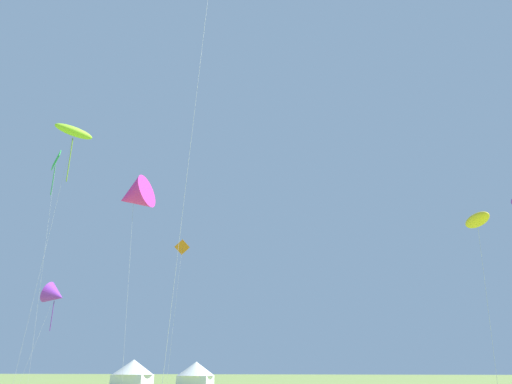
{
  "coord_description": "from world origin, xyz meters",
  "views": [
    {
      "loc": [
        6.6,
        -4.11,
        2.19
      ],
      "look_at": [
        0.0,
        32.0,
        15.99
      ],
      "focal_mm": 33.04,
      "sensor_mm": 36.0,
      "label": 1
    }
  ],
  "objects_px": {
    "kite_lime_parafoil": "(74,132)",
    "festival_tent_right": "(133,372)",
    "kite_green_diamond": "(56,163)",
    "kite_purple_delta": "(55,295)",
    "festival_tent_left": "(196,373)",
    "kite_magenta_delta": "(134,196)",
    "kite_orange_diamond": "(182,250)",
    "kite_yellow_parafoil": "(477,220)"
  },
  "relations": [
    {
      "from": "kite_green_diamond",
      "to": "kite_orange_diamond",
      "type": "xyz_separation_m",
      "value": [
        11.64,
        10.22,
        -7.91
      ]
    },
    {
      "from": "kite_orange_diamond",
      "to": "kite_yellow_parafoil",
      "type": "relative_size",
      "value": 1.57
    },
    {
      "from": "kite_magenta_delta",
      "to": "kite_purple_delta",
      "type": "relative_size",
      "value": 1.39
    },
    {
      "from": "kite_purple_delta",
      "to": "kite_yellow_parafoil",
      "type": "distance_m",
      "value": 49.76
    },
    {
      "from": "festival_tent_right",
      "to": "festival_tent_left",
      "type": "distance_m",
      "value": 8.18
    },
    {
      "from": "festival_tent_right",
      "to": "festival_tent_left",
      "type": "xyz_separation_m",
      "value": [
        8.18,
        0.0,
        -0.15
      ]
    },
    {
      "from": "kite_magenta_delta",
      "to": "festival_tent_left",
      "type": "relative_size",
      "value": 3.71
    },
    {
      "from": "kite_lime_parafoil",
      "to": "festival_tent_right",
      "type": "xyz_separation_m",
      "value": [
        -0.54,
        20.54,
        -22.95
      ]
    },
    {
      "from": "kite_green_diamond",
      "to": "kite_purple_delta",
      "type": "xyz_separation_m",
      "value": [
        -4.45,
        10.3,
        -12.92
      ]
    },
    {
      "from": "kite_lime_parafoil",
      "to": "festival_tent_left",
      "type": "distance_m",
      "value": 31.84
    },
    {
      "from": "kite_purple_delta",
      "to": "kite_orange_diamond",
      "type": "height_order",
      "value": "kite_orange_diamond"
    },
    {
      "from": "kite_magenta_delta",
      "to": "festival_tent_left",
      "type": "height_order",
      "value": "kite_magenta_delta"
    },
    {
      "from": "kite_orange_diamond",
      "to": "kite_yellow_parafoil",
      "type": "bearing_deg",
      "value": -42.85
    },
    {
      "from": "kite_purple_delta",
      "to": "kite_orange_diamond",
      "type": "bearing_deg",
      "value": -0.31
    },
    {
      "from": "kite_lime_parafoil",
      "to": "kite_yellow_parafoil",
      "type": "relative_size",
      "value": 2.36
    },
    {
      "from": "kite_green_diamond",
      "to": "festival_tent_right",
      "type": "height_order",
      "value": "kite_green_diamond"
    },
    {
      "from": "kite_orange_diamond",
      "to": "festival_tent_left",
      "type": "bearing_deg",
      "value": 84.14
    },
    {
      "from": "kite_yellow_parafoil",
      "to": "festival_tent_right",
      "type": "bearing_deg",
      "value": 138.19
    },
    {
      "from": "kite_green_diamond",
      "to": "kite_purple_delta",
      "type": "height_order",
      "value": "kite_green_diamond"
    },
    {
      "from": "kite_green_diamond",
      "to": "kite_lime_parafoil",
      "type": "distance_m",
      "value": 6.5
    },
    {
      "from": "kite_green_diamond",
      "to": "kite_lime_parafoil",
      "type": "bearing_deg",
      "value": -43.91
    },
    {
      "from": "kite_lime_parafoil",
      "to": "festival_tent_left",
      "type": "bearing_deg",
      "value": 69.59
    },
    {
      "from": "kite_green_diamond",
      "to": "kite_magenta_delta",
      "type": "xyz_separation_m",
      "value": [
        14.16,
        -9.26,
        -8.17
      ]
    },
    {
      "from": "kite_purple_delta",
      "to": "kite_orange_diamond",
      "type": "relative_size",
      "value": 0.73
    },
    {
      "from": "kite_lime_parafoil",
      "to": "kite_yellow_parafoil",
      "type": "distance_m",
      "value": 38.29
    },
    {
      "from": "kite_orange_diamond",
      "to": "kite_magenta_delta",
      "type": "bearing_deg",
      "value": -82.64
    },
    {
      "from": "kite_magenta_delta",
      "to": "festival_tent_left",
      "type": "bearing_deg",
      "value": 94.31
    },
    {
      "from": "kite_lime_parafoil",
      "to": "kite_orange_diamond",
      "type": "xyz_separation_m",
      "value": [
        7.04,
        14.65,
        -9.06
      ]
    },
    {
      "from": "kite_magenta_delta",
      "to": "festival_tent_right",
      "type": "bearing_deg",
      "value": 111.7
    },
    {
      "from": "kite_yellow_parafoil",
      "to": "kite_orange_diamond",
      "type": "bearing_deg",
      "value": 137.15
    },
    {
      "from": "kite_magenta_delta",
      "to": "festival_tent_right",
      "type": "height_order",
      "value": "kite_magenta_delta"
    },
    {
      "from": "kite_magenta_delta",
      "to": "kite_purple_delta",
      "type": "height_order",
      "value": "kite_magenta_delta"
    },
    {
      "from": "kite_orange_diamond",
      "to": "kite_purple_delta",
      "type": "bearing_deg",
      "value": 179.69
    },
    {
      "from": "kite_orange_diamond",
      "to": "festival_tent_left",
      "type": "relative_size",
      "value": 3.67
    },
    {
      "from": "kite_lime_parafoil",
      "to": "festival_tent_left",
      "type": "xyz_separation_m",
      "value": [
        7.64,
        20.54,
        -23.1
      ]
    },
    {
      "from": "kite_magenta_delta",
      "to": "kite_yellow_parafoil",
      "type": "distance_m",
      "value": 25.51
    },
    {
      "from": "kite_lime_parafoil",
      "to": "kite_magenta_delta",
      "type": "bearing_deg",
      "value": -26.79
    },
    {
      "from": "kite_purple_delta",
      "to": "kite_orange_diamond",
      "type": "distance_m",
      "value": 16.86
    },
    {
      "from": "kite_green_diamond",
      "to": "kite_yellow_parafoil",
      "type": "bearing_deg",
      "value": -20.92
    },
    {
      "from": "kite_lime_parafoil",
      "to": "kite_orange_diamond",
      "type": "bearing_deg",
      "value": 64.34
    },
    {
      "from": "kite_yellow_parafoil",
      "to": "festival_tent_left",
      "type": "height_order",
      "value": "kite_yellow_parafoil"
    },
    {
      "from": "kite_green_diamond",
      "to": "kite_magenta_delta",
      "type": "distance_m",
      "value": 18.79
    }
  ]
}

